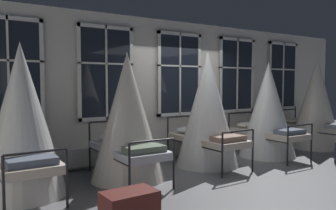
% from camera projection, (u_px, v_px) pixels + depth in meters
% --- Properties ---
extents(ground, '(20.85, 20.85, 0.00)m').
position_uv_depth(ground, '(215.00, 167.00, 6.83)').
color(ground, slate).
extents(back_wall_with_windows, '(11.42, 0.10, 3.10)m').
position_uv_depth(back_wall_with_windows, '(177.00, 89.00, 7.87)').
color(back_wall_with_windows, silver).
rests_on(back_wall_with_windows, ground).
extents(window_bank, '(8.35, 0.10, 2.77)m').
position_uv_depth(window_bank, '(180.00, 106.00, 7.79)').
color(window_bank, black).
rests_on(window_bank, ground).
extents(cot_first, '(1.30, 1.83, 2.31)m').
position_uv_depth(cot_first, '(22.00, 122.00, 5.06)').
color(cot_first, black).
rests_on(cot_first, ground).
extents(cot_second, '(1.30, 1.82, 2.23)m').
position_uv_depth(cot_second, '(127.00, 118.00, 5.93)').
color(cot_second, black).
rests_on(cot_second, ground).
extents(cot_third, '(1.30, 1.82, 2.34)m').
position_uv_depth(cot_third, '(207.00, 110.00, 6.96)').
color(cot_third, black).
rests_on(cot_third, ground).
extents(cot_fourth, '(1.30, 1.83, 2.18)m').
position_uv_depth(cot_fourth, '(268.00, 111.00, 7.86)').
color(cot_fourth, black).
rests_on(cot_fourth, ground).
extents(cot_fifth, '(1.30, 1.83, 2.37)m').
position_uv_depth(cot_fifth, '(316.00, 104.00, 8.87)').
color(cot_fifth, black).
rests_on(cot_fifth, ground).
extents(travel_trunk, '(0.66, 0.43, 0.42)m').
position_uv_depth(travel_trunk, '(130.00, 209.00, 4.02)').
color(travel_trunk, '#5B231E').
rests_on(travel_trunk, ground).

